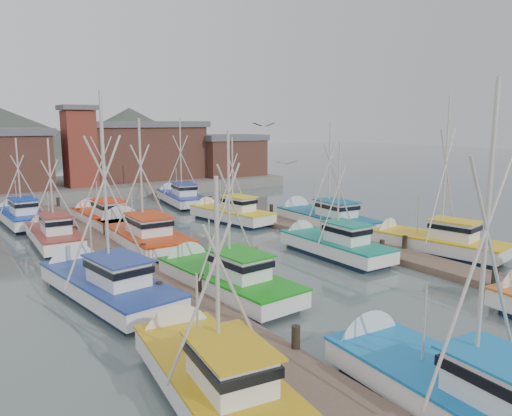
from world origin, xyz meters
TOP-DOWN VIEW (x-y plane):
  - ground at (0.00, 0.00)m, footprint 260.00×260.00m
  - dock_left at (-7.00, 4.04)m, footprint 2.30×46.00m
  - dock_right at (7.00, 4.04)m, footprint 2.30×46.00m
  - quay at (0.00, 37.00)m, footprint 44.00×16.00m
  - shed_center at (6.00, 37.00)m, footprint 14.84×9.54m
  - shed_right at (17.00, 34.00)m, footprint 8.48×6.36m
  - lookout_tower at (-2.00, 33.00)m, footprint 3.60×3.60m
  - boat_0 at (-4.42, -13.91)m, footprint 3.95×9.38m
  - boat_2 at (-9.58, -9.44)m, footprint 3.64×8.99m
  - boat_4 at (-4.69, -1.60)m, footprint 3.51×9.17m
  - boat_5 at (4.10, 0.43)m, footprint 3.04×8.28m
  - boat_6 at (-9.64, 0.70)m, footprint 4.21×9.78m
  - boat_7 at (9.72, -2.56)m, footprint 4.23×8.89m
  - boat_8 at (-4.51, 9.62)m, footprint 3.84×10.52m
  - boat_9 at (4.24, 12.87)m, footprint 3.93×8.60m
  - boat_10 at (-9.32, 12.57)m, footprint 3.16×8.21m
  - boat_11 at (9.31, 7.08)m, footprint 3.73×9.83m
  - boat_12 at (-4.77, 16.79)m, footprint 3.77×9.01m
  - boat_13 at (4.80, 23.08)m, footprint 4.04×9.30m
  - boat_14 at (-9.98, 21.01)m, footprint 3.13×8.45m
  - gull_near at (-1.61, -0.74)m, footprint 1.54×0.66m
  - gull_far at (3.38, 3.86)m, footprint 1.55×0.64m

SIDE VIEW (x-z plane):
  - ground at x=0.00m, z-range 0.00..0.00m
  - dock_left at x=-7.00m, z-range -0.54..0.96m
  - dock_right at x=7.00m, z-range -0.54..0.96m
  - quay at x=0.00m, z-range 0.00..1.20m
  - boat_5 at x=4.10m, z-range -3.07..4.42m
  - boat_9 at x=4.24m, z-range -3.08..4.43m
  - boat_2 at x=-9.58m, z-range -3.00..4.36m
  - boat_14 at x=-9.98m, z-range -3.07..4.43m
  - boat_10 at x=-9.32m, z-range -3.14..4.50m
  - boat_4 at x=-4.69m, z-range -3.55..4.91m
  - boat_8 at x=-4.51m, z-range -3.95..5.31m
  - boat_11 at x=9.31m, z-range -3.80..5.17m
  - boat_13 at x=4.80m, z-range -3.91..5.27m
  - boat_12 at x=-4.77m, z-range -4.04..5.40m
  - boat_0 at x=-4.42m, z-range -4.27..5.64m
  - boat_7 at x=9.72m, z-range -4.46..5.84m
  - boat_6 at x=-9.64m, z-range -4.40..5.78m
  - shed_right at x=17.00m, z-range 1.24..6.44m
  - shed_center at x=6.00m, z-range 1.24..8.14m
  - gull_far at x=3.38m, z-range 5.31..5.55m
  - lookout_tower at x=-2.00m, z-range 1.30..9.80m
  - gull_near at x=-1.61m, z-range 7.77..8.01m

